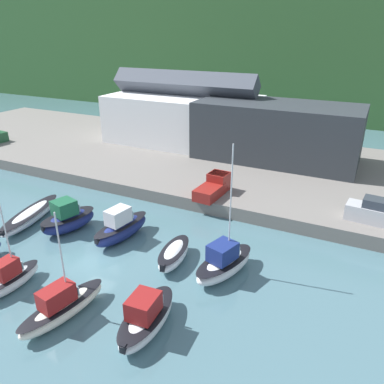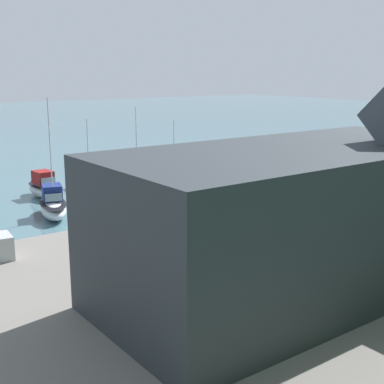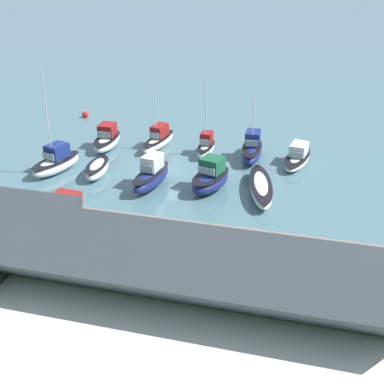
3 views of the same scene
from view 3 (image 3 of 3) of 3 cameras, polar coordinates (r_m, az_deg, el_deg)
ground_plane at (r=51.16m, az=-2.88°, el=2.31°), size 320.00×320.00×0.00m
quay_promenade at (r=31.60m, az=-16.99°, el=-13.97°), size 100.74×26.61×1.32m
harbor_clubhouse at (r=22.79m, az=-8.33°, el=-16.48°), size 21.49×11.44×10.15m
moored_boat_0 at (r=46.55m, az=7.33°, el=0.50°), size 3.73×8.48×1.15m
moored_boat_1 at (r=46.76m, az=2.01°, el=1.48°), size 3.68×5.57×2.95m
moored_boat_2 at (r=47.38m, az=-4.34°, el=1.76°), size 2.65×6.15×2.97m
moored_boat_3 at (r=50.51m, az=-10.06°, el=2.48°), size 2.36×4.94×1.31m
moored_boat_4 at (r=51.99m, az=-14.27°, el=3.12°), size 3.68×6.13×9.85m
moored_boat_5 at (r=53.36m, az=11.21°, el=3.67°), size 2.99×6.61×2.03m
moored_boat_6 at (r=53.70m, az=6.42°, el=4.56°), size 2.32×6.09×6.56m
moored_boat_7 at (r=54.61m, az=1.51°, el=4.87°), size 1.50×4.46×8.14m
moored_boat_8 at (r=56.56m, az=-3.58°, el=5.59°), size 2.63×6.32×7.16m
moored_boat_9 at (r=57.08m, az=-9.04°, el=5.55°), size 2.52×5.73×2.56m
pickup_truck_0 at (r=40.70m, az=-14.77°, el=-1.66°), size 2.26×4.84×1.90m
mooring_buoy_0 at (r=67.84m, az=-11.32°, el=8.14°), size 0.78×0.78×0.78m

